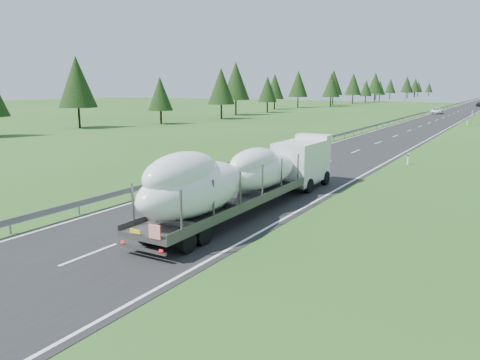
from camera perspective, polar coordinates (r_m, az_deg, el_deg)
The scene contains 8 objects.
ground at distance 20.46m, azimuth -17.90°, elevation -8.67°, with size 400.00×400.00×0.00m, color #264F1A.
road_surface at distance 113.63m, azimuth 23.61°, elevation 7.03°, with size 10.00×400.00×0.02m, color black.
guardrail at distance 114.34m, azimuth 20.99°, elevation 7.55°, with size 0.10×400.00×0.76m.
highway_sign at distance 92.90m, azimuth 26.46°, elevation 7.14°, with size 0.08×0.90×2.60m.
tree_line_left at distance 166.36m, azimuth 10.60°, elevation 11.31°, with size 15.23×357.91×12.54m.
boat_truck at distance 25.17m, azimuth 0.54°, elevation 0.60°, with size 2.83×18.58×4.02m.
distant_van at distance 126.42m, azimuth 22.84°, elevation 7.78°, with size 2.52×5.46×1.52m, color white.
distant_car_dark at distance 177.79m, azimuth 27.17°, elevation 8.22°, with size 1.80×4.48×1.53m, color black.
Camera 1 is at (14.71, -12.46, 6.83)m, focal length 35.00 mm.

